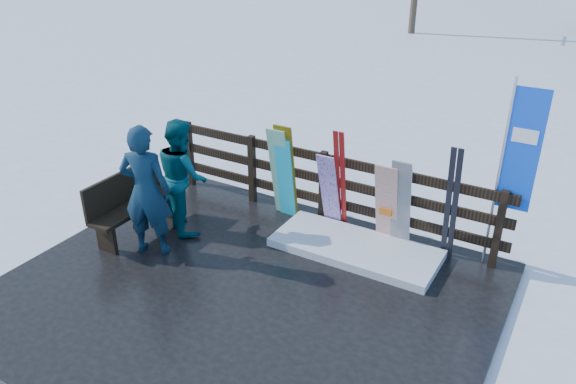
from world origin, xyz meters
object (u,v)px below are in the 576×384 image
Objects in this scene: snowboard_2 at (286,172)px; rental_flag at (516,157)px; snowboard_1 at (280,173)px; snowboard_3 at (329,192)px; snowboard_4 at (401,205)px; snowboard_0 at (285,178)px; person_front at (146,191)px; bench at (131,201)px; person_back at (182,176)px; snowboard_5 at (386,205)px.

snowboard_2 is 0.61× the size of rental_flag.
snowboard_3 is (0.85, 0.00, -0.11)m from snowboard_1.
snowboard_3 is 1.10m from snowboard_4.
snowboard_4 reaches higher than snowboard_0.
snowboard_1 is 0.80× the size of person_front.
person_back is (0.60, 0.51, 0.35)m from bench.
snowboard_1 is at bearing 42.84° from bench.
snowboard_1 is 3.39m from rental_flag.
snowboard_3 is 0.89m from snowboard_5.
snowboard_5 is 2.99m from person_back.
snowboard_0 is 0.52× the size of rental_flag.
snowboard_3 is 2.63m from person_front.
person_back reaches higher than snowboard_3.
snowboard_4 is 0.21m from snowboard_5.
person_back is at bearing -110.27° from person_front.
snowboard_1 is 0.58× the size of rental_flag.
person_front reaches higher than person_back.
bench is at bearing -45.02° from person_front.
snowboard_1 is at bearing 180.00° from snowboard_2.
snowboard_3 reaches higher than bench.
snowboard_2 is (1.76, 1.54, 0.27)m from bench.
snowboard_3 is at bearing -117.59° from person_back.
person_front is (-2.78, -1.80, 0.30)m from snowboard_5.
person_back reaches higher than snowboard_4.
snowboard_4 is at bearing -0.00° from snowboard_3.
bench is 1.13× the size of snowboard_3.
snowboard_3 is 0.70× the size of person_front.
rental_flag reaches higher than snowboard_4.
snowboard_4 is at bearing -127.05° from person_back.
rental_flag is at bearing -175.96° from person_front.
rental_flag is at bearing 4.85° from snowboard_0.
snowboard_2 is 1.19× the size of snowboard_5.
rental_flag reaches higher than snowboard_2.
bench is 2.94m from snowboard_3.
person_front reaches higher than bench.
person_back reaches higher than snowboard_5.
snowboard_0 is at bearing -180.00° from snowboard_3.
rental_flag is at bearing 4.72° from snowboard_1.
rental_flag is (3.16, 0.27, 0.82)m from snowboard_2.
rental_flag is 1.37× the size of person_front.
snowboard_5 is (1.65, 0.00, -0.03)m from snowboard_0.
snowboard_4 is 3.50m from person_front.
snowboard_5 is at bearing 0.00° from snowboard_1.
rental_flag reaches higher than snowboard_5.
bench is at bearing -159.87° from rental_flag.
bench is at bearing -138.64° from snowboard_0.
snowboard_1 is at bearing 180.00° from snowboard_5.
snowboard_3 is at bearing 180.00° from snowboard_5.
snowboard_1 is 0.11m from snowboard_2.
person_back is (-3.01, -1.03, 0.17)m from snowboard_4.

